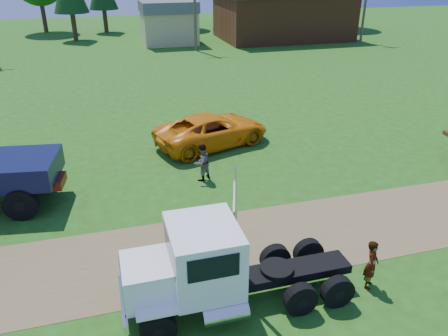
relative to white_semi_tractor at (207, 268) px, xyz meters
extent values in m
plane|color=#234F11|center=(1.96, 2.60, -1.37)|extent=(140.00, 140.00, 0.00)
cube|color=brown|center=(1.96, 2.60, -1.36)|extent=(120.00, 4.20, 0.01)
cube|color=black|center=(1.01, 0.02, -0.67)|extent=(6.53, 0.83, 0.26)
cylinder|color=black|center=(-1.51, -0.91, -0.89)|extent=(0.96, 0.31, 0.96)
cylinder|color=black|center=(-1.51, -0.91, -0.89)|extent=(0.34, 0.32, 0.34)
cylinder|color=black|center=(-1.51, 0.96, -0.89)|extent=(0.96, 0.31, 0.96)
cylinder|color=black|center=(-1.51, 0.96, -0.89)|extent=(0.34, 0.32, 0.34)
cylinder|color=black|center=(2.41, -0.91, -0.89)|extent=(0.96, 0.31, 0.96)
cylinder|color=black|center=(2.41, -0.91, -0.89)|extent=(0.34, 0.32, 0.34)
cylinder|color=black|center=(2.41, 0.95, -0.89)|extent=(0.96, 0.31, 0.96)
cylinder|color=black|center=(2.41, 0.95, -0.89)|extent=(0.34, 0.32, 0.34)
cylinder|color=black|center=(3.54, -0.91, -0.89)|extent=(0.96, 0.31, 0.96)
cylinder|color=black|center=(3.54, -0.91, -0.89)|extent=(0.34, 0.32, 0.34)
cylinder|color=black|center=(3.54, 0.95, -0.89)|extent=(0.96, 0.31, 0.96)
cylinder|color=black|center=(3.54, 0.95, -0.89)|extent=(0.34, 0.32, 0.34)
cube|color=white|center=(-1.47, 0.02, -0.02)|extent=(1.57, 1.48, 1.04)
cube|color=silver|center=(-2.25, 0.02, -0.06)|extent=(0.07, 1.31, 0.87)
cube|color=silver|center=(-2.29, 0.02, -0.67)|extent=(0.13, 2.00, 0.26)
cube|color=white|center=(-0.07, 0.02, 0.42)|extent=(1.83, 2.09, 1.83)
cube|color=black|center=(-0.97, 0.02, 0.81)|extent=(0.05, 1.74, 0.74)
cube|color=black|center=(-0.07, -1.03, 0.81)|extent=(1.31, 0.04, 0.65)
cube|color=black|center=(-0.07, 1.08, 0.81)|extent=(1.31, 0.04, 0.65)
cube|color=white|center=(-1.51, -0.91, -0.32)|extent=(1.04, 0.39, 0.09)
cube|color=white|center=(-1.51, 0.96, -0.32)|extent=(1.04, 0.39, 0.09)
cylinder|color=silver|center=(0.23, -0.98, -0.76)|extent=(1.22, 0.52, 0.52)
cylinder|color=silver|center=(0.93, 0.50, 0.63)|extent=(0.12, 0.12, 4.00)
cylinder|color=black|center=(2.06, 0.02, -0.47)|extent=(0.96, 0.96, 0.10)
cylinder|color=black|center=(-5.61, 6.45, -0.74)|extent=(1.30, 0.58, 1.26)
cylinder|color=black|center=(-5.61, 6.45, -0.74)|extent=(0.50, 0.48, 0.44)
cylinder|color=black|center=(-5.27, 8.82, -0.74)|extent=(1.30, 0.58, 1.26)
cylinder|color=black|center=(-5.27, 8.82, -0.74)|extent=(0.50, 0.48, 0.44)
cube|color=black|center=(-6.23, 7.75, 0.17)|extent=(4.34, 3.18, 0.91)
imported|color=orange|center=(3.10, 11.55, -0.52)|extent=(6.63, 4.50, 1.69)
imported|color=#999999|center=(4.88, -0.44, -0.57)|extent=(0.66, 0.69, 1.59)
imported|color=#999999|center=(1.65, 7.78, -0.52)|extent=(1.04, 0.98, 1.69)
cube|color=brown|center=(19.96, 42.60, 1.13)|extent=(15.00, 10.00, 5.00)
cube|color=tan|center=(5.96, 42.60, 0.43)|extent=(6.00, 5.00, 3.60)
cube|color=#58585D|center=(5.96, 42.60, 2.73)|extent=(6.20, 5.40, 1.20)
cylinder|color=#4B3E2A|center=(7.96, 37.60, 3.13)|extent=(0.28, 0.28, 9.00)
cylinder|color=#4B3E2A|center=(27.96, 37.60, 3.13)|extent=(0.28, 0.28, 9.00)
cylinder|color=#321E14|center=(-8.64, 55.96, 0.43)|extent=(0.56, 0.56, 3.59)
cylinder|color=#321E14|center=(-0.82, 53.53, 0.12)|extent=(0.56, 0.56, 2.98)
cylinder|color=#321E14|center=(8.94, 54.82, 0.26)|extent=(0.56, 0.56, 3.25)
cylinder|color=#321E14|center=(15.97, 54.82, 0.54)|extent=(0.56, 0.56, 3.81)
cylinder|color=#321E14|center=(30.27, 50.22, 0.73)|extent=(0.56, 0.56, 4.19)
cylinder|color=#321E14|center=(-4.63, 47.93, 0.24)|extent=(0.56, 0.56, 3.22)
cylinder|color=#321E14|center=(23.30, 52.69, 0.62)|extent=(0.56, 0.56, 3.98)
camera|label=1|loc=(-2.13, -9.24, 7.57)|focal=35.00mm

